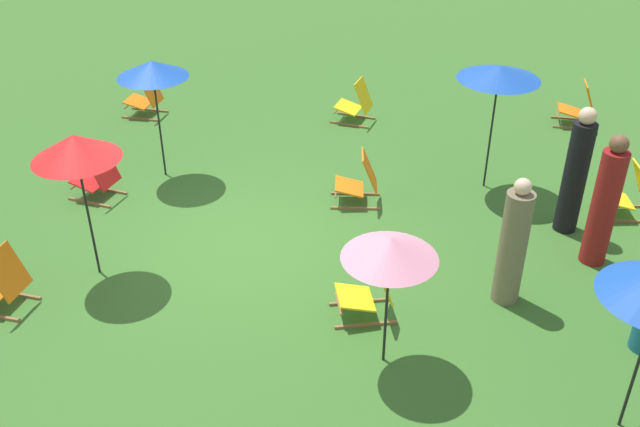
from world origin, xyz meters
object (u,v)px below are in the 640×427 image
object	(u,v)px
deckchair_4	(1,282)
deckchair_7	(356,103)
person_2	(575,174)
deckchair_2	(359,181)
umbrella_3	(390,248)
person_0	(605,204)
umbrella_1	(499,73)
person_1	(513,245)
umbrella_0	(152,69)
deckchair_10	(97,177)
deckchair_3	(145,98)
deckchair_8	(629,193)
deckchair_5	(368,290)
deckchair_6	(579,106)
umbrella_2	(75,147)

from	to	relation	value
deckchair_4	deckchair_7	xyz separation A→B (m)	(-5.80, 4.17, 0.00)
deckchair_7	person_2	xyz separation A→B (m)	(3.55, 3.10, 0.53)
deckchair_2	deckchair_4	distance (m)	5.13
umbrella_3	person_0	size ratio (longest dim) A/B	0.88
umbrella_3	umbrella_1	bearing A→B (deg)	158.09
person_1	person_2	bearing A→B (deg)	-72.54
person_1	person_2	distance (m)	2.03
umbrella_0	umbrella_3	bearing A→B (deg)	40.40
person_0	umbrella_3	bearing A→B (deg)	-172.74
deckchair_7	deckchair_10	distance (m)	4.98
deckchair_3	person_2	world-z (taller)	person_2
deckchair_8	person_0	size ratio (longest dim) A/B	0.45
deckchair_7	deckchair_10	size ratio (longest dim) A/B	1.00
deckchair_2	umbrella_0	world-z (taller)	umbrella_0
deckchair_8	deckchair_10	xyz separation A→B (m)	(0.01, -7.96, 0.00)
deckchair_3	deckchair_5	xyz separation A→B (m)	(5.69, 4.28, 0.00)
deckchair_8	umbrella_0	size ratio (longest dim) A/B	0.43
deckchair_4	deckchair_8	xyz separation A→B (m)	(-2.70, 8.25, 0.00)
deckchair_3	deckchair_7	xyz separation A→B (m)	(0.03, 4.01, 0.00)
deckchair_8	umbrella_0	distance (m)	7.33
deckchair_6	umbrella_3	bearing A→B (deg)	-21.72
person_1	deckchair_4	bearing A→B (deg)	56.16
umbrella_1	person_0	size ratio (longest dim) A/B	1.08
person_1	umbrella_3	bearing A→B (deg)	89.26
deckchair_6	umbrella_1	distance (m)	3.55
umbrella_0	umbrella_1	size ratio (longest dim) A/B	0.97
umbrella_1	person_0	xyz separation A→B (m)	(1.98, 1.19, -1.01)
deckchair_3	umbrella_3	xyz separation A→B (m)	(6.48, 4.47, 1.14)
deckchair_6	umbrella_0	xyz separation A→B (m)	(2.44, -7.21, 1.44)
deckchair_6	deckchair_10	distance (m)	8.66
deckchair_10	person_1	world-z (taller)	person_1
deckchair_2	person_0	bearing A→B (deg)	65.56
deckchair_4	deckchair_8	distance (m)	8.68
deckchair_4	deckchair_7	world-z (taller)	same
person_0	person_2	distance (m)	0.80
person_0	deckchair_5	bearing A→B (deg)	174.24
deckchair_3	deckchair_5	bearing A→B (deg)	46.30
deckchair_4	umbrella_2	size ratio (longest dim) A/B	0.42
umbrella_2	umbrella_3	xyz separation A→B (m)	(1.42, 3.72, -0.32)
deckchair_3	deckchair_6	bearing A→B (deg)	100.10
deckchair_6	person_1	distance (m)	5.81
deckchair_3	deckchair_7	bearing A→B (deg)	98.96
umbrella_1	person_1	world-z (taller)	umbrella_1
deckchair_8	person_2	distance (m)	1.19
deckchair_7	umbrella_1	bearing A→B (deg)	58.76
umbrella_2	person_0	bearing A→B (deg)	96.09
deckchair_3	person_2	distance (m)	7.98
deckchair_6	deckchair_8	world-z (taller)	same
deckchair_7	umbrella_2	xyz separation A→B (m)	(5.03, -3.27, 1.46)
person_0	deckchair_2	bearing A→B (deg)	127.59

